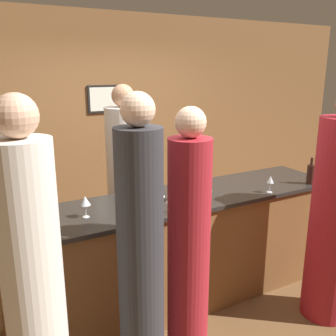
# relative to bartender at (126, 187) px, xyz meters

# --- Properties ---
(ground_plane) EXTENTS (14.00, 14.00, 0.00)m
(ground_plane) POSITION_rel_bartender_xyz_m (0.21, -0.79, -0.92)
(ground_plane) COLOR brown
(back_wall) EXTENTS (8.00, 0.08, 2.80)m
(back_wall) POSITION_rel_bartender_xyz_m (0.21, 1.10, 0.48)
(back_wall) COLOR brown
(back_wall) RESTS_ON ground_plane
(bar_counter) EXTENTS (3.14, 0.73, 1.03)m
(bar_counter) POSITION_rel_bartender_xyz_m (0.21, -0.79, -0.40)
(bar_counter) COLOR brown
(bar_counter) RESTS_ON ground_plane
(bartender) EXTENTS (0.38, 0.38, 1.98)m
(bartender) POSITION_rel_bartender_xyz_m (0.00, 0.00, 0.00)
(bartender) COLOR silver
(bartender) RESTS_ON ground_plane
(guest_0) EXTENTS (0.29, 0.29, 1.91)m
(guest_0) POSITION_rel_bartender_xyz_m (-0.18, -1.54, -0.01)
(guest_0) COLOR maroon
(guest_0) RESTS_ON ground_plane
(guest_1) EXTENTS (0.33, 0.33, 2.02)m
(guest_1) POSITION_rel_bartender_xyz_m (-1.17, -1.51, 0.03)
(guest_1) COLOR silver
(guest_1) RESTS_ON ground_plane
(guest_2) EXTENTS (0.40, 0.40, 1.96)m
(guest_2) POSITION_rel_bartender_xyz_m (1.22, -1.59, -0.01)
(guest_2) COLOR maroon
(guest_2) RESTS_ON ground_plane
(guest_3) EXTENTS (0.29, 0.29, 2.01)m
(guest_3) POSITION_rel_bartender_xyz_m (-0.55, -1.58, 0.04)
(guest_3) COLOR #2D2D33
(guest_3) RESTS_ON ground_plane
(wine_bottle_0) EXTENTS (0.07, 0.07, 0.26)m
(wine_bottle_0) POSITION_rel_bartender_xyz_m (1.51, -1.07, 0.21)
(wine_bottle_0) COLOR black
(wine_bottle_0) RESTS_ON bar_counter
(wine_bottle_1) EXTENTS (0.07, 0.07, 0.29)m
(wine_bottle_1) POSITION_rel_bartender_xyz_m (0.51, -0.69, 0.22)
(wine_bottle_1) COLOR black
(wine_bottle_1) RESTS_ON bar_counter
(wine_bottle_2) EXTENTS (0.08, 0.08, 0.28)m
(wine_bottle_2) POSITION_rel_bartender_xyz_m (0.16, -0.89, 0.21)
(wine_bottle_2) COLOR black
(wine_bottle_2) RESTS_ON bar_counter
(wine_glass_0) EXTENTS (0.08, 0.08, 0.17)m
(wine_glass_0) POSITION_rel_bartender_xyz_m (-0.67, -0.85, 0.24)
(wine_glass_0) COLOR silver
(wine_glass_0) RESTS_ON bar_counter
(wine_glass_1) EXTENTS (0.07, 0.07, 0.18)m
(wine_glass_1) POSITION_rel_bartender_xyz_m (-1.14, -1.10, 0.24)
(wine_glass_1) COLOR silver
(wine_glass_1) RESTS_ON bar_counter
(wine_glass_2) EXTENTS (0.06, 0.06, 0.16)m
(wine_glass_2) POSITION_rel_bartender_xyz_m (0.98, -1.08, 0.23)
(wine_glass_2) COLOR silver
(wine_glass_2) RESTS_ON bar_counter
(wine_glass_3) EXTENTS (0.08, 0.08, 0.15)m
(wine_glass_3) POSITION_rel_bartender_xyz_m (-1.00, -0.78, 0.23)
(wine_glass_3) COLOR silver
(wine_glass_3) RESTS_ON bar_counter
(wine_glass_4) EXTENTS (0.08, 0.08, 0.15)m
(wine_glass_4) POSITION_rel_bartender_xyz_m (-0.07, -0.92, 0.22)
(wine_glass_4) COLOR silver
(wine_glass_4) RESTS_ON bar_counter
(wine_glass_5) EXTENTS (0.07, 0.07, 0.15)m
(wine_glass_5) POSITION_rel_bartender_xyz_m (-1.10, -0.98, 0.22)
(wine_glass_5) COLOR silver
(wine_glass_5) RESTS_ON bar_counter
(wine_glass_6) EXTENTS (0.07, 0.07, 0.14)m
(wine_glass_6) POSITION_rel_bartender_xyz_m (0.36, -0.98, 0.22)
(wine_glass_6) COLOR silver
(wine_glass_6) RESTS_ON bar_counter
(wine_glass_7) EXTENTS (0.08, 0.08, 0.15)m
(wine_glass_7) POSITION_rel_bartender_xyz_m (-0.06, -1.07, 0.22)
(wine_glass_7) COLOR silver
(wine_glass_7) RESTS_ON bar_counter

